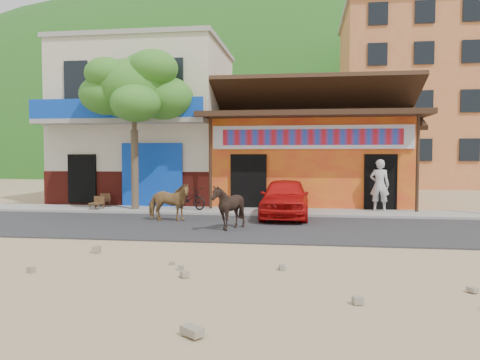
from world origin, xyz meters
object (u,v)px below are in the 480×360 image
at_px(cow_dark, 228,207).
at_px(cow_tan, 169,202).
at_px(red_car, 285,198).
at_px(pedestrian, 380,185).
at_px(tree, 134,130).
at_px(scooter, 190,199).
at_px(cafe_chair_left, 103,194).
at_px(cafe_chair_right, 96,197).

bearing_deg(cow_dark, cow_tan, -145.53).
bearing_deg(cow_tan, red_car, -66.89).
bearing_deg(pedestrian, cow_dark, 53.76).
distance_m(tree, red_car, 6.28).
bearing_deg(pedestrian, scooter, 14.09).
relative_size(tree, cow_tan, 4.13).
height_order(cow_tan, pedestrian, pedestrian).
xyz_separation_m(tree, cow_dark, (4.25, -3.91, -2.43)).
relative_size(cow_dark, pedestrian, 0.68).
xyz_separation_m(cow_dark, scooter, (-2.18, 4.13, -0.16)).
bearing_deg(pedestrian, cafe_chair_left, 10.64).
bearing_deg(cafe_chair_right, cow_tan, -22.48).
distance_m(pedestrian, cafe_chair_left, 10.70).
bearing_deg(red_car, tree, 170.13).
bearing_deg(cow_tan, scooter, 1.37).
relative_size(cow_tan, pedestrian, 0.77).
bearing_deg(red_car, cow_tan, -158.57).
relative_size(cow_tan, cafe_chair_left, 1.50).
bearing_deg(cow_tan, cow_dark, -122.08).
distance_m(cow_tan, scooter, 2.66).
bearing_deg(tree, pedestrian, 4.41).
distance_m(cafe_chair_left, cafe_chair_right, 0.98).
relative_size(tree, cafe_chair_left, 6.21).
xyz_separation_m(scooter, cafe_chair_left, (-3.65, 0.40, 0.08)).
height_order(tree, cow_dark, tree).
bearing_deg(cow_dark, scooter, -173.89).
height_order(cow_tan, cow_dark, cow_dark).
bearing_deg(scooter, cafe_chair_right, 128.19).
relative_size(tree, scooter, 3.91).
bearing_deg(cafe_chair_right, red_car, 3.52).
xyz_separation_m(cow_dark, red_car, (1.47, 2.91, 0.02)).
xyz_separation_m(tree, cow_tan, (2.05, -2.44, -2.47)).
xyz_separation_m(tree, cafe_chair_left, (-1.59, 0.62, -2.52)).
distance_m(tree, cafe_chair_left, 3.04).
xyz_separation_m(cow_dark, cafe_chair_right, (-5.65, 3.57, -0.11)).
bearing_deg(scooter, tree, 125.18).
height_order(cow_tan, red_car, red_car).
bearing_deg(scooter, pedestrian, -57.17).
bearing_deg(cafe_chair_left, cafe_chair_right, -70.89).
relative_size(cow_tan, scooter, 0.95).
distance_m(cow_dark, pedestrian, 6.70).
xyz_separation_m(scooter, pedestrian, (7.03, 0.48, 0.54)).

